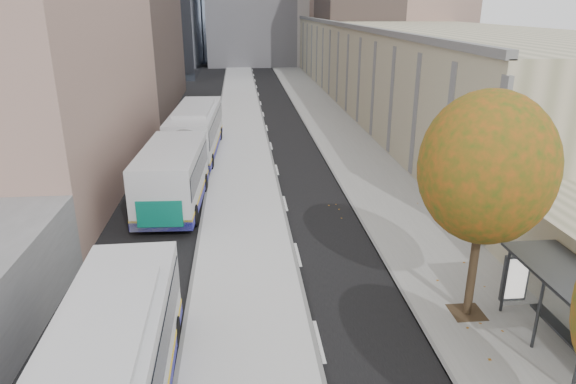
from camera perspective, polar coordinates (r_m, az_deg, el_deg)
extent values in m
cube|color=silver|center=(37.72, -5.19, 4.77)|extent=(4.25, 150.00, 0.15)
cube|color=gray|center=(38.58, 6.82, 5.00)|extent=(4.75, 150.00, 0.08)
cube|color=#9B9876|center=(68.48, 11.46, 14.66)|extent=(18.00, 92.00, 8.00)
cube|color=#383A3F|center=(17.23, 28.69, -8.05)|extent=(1.90, 4.40, 0.10)
cylinder|color=black|center=(18.22, 19.81, -8.20)|extent=(0.28, 0.28, 3.24)
sphere|color=#1B5013|center=(16.91, 21.22, 2.54)|extent=(4.20, 4.20, 4.20)
cube|color=silver|center=(32.44, -11.04, 4.76)|extent=(3.65, 19.47, 3.23)
cube|color=black|center=(32.29, -11.11, 5.77)|extent=(3.68, 18.70, 1.12)
cube|color=#096451|center=(23.45, -13.03, -2.34)|extent=(2.04, 0.15, 1.25)
imported|color=white|center=(47.18, -9.84, 8.43)|extent=(2.18, 4.31, 1.41)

